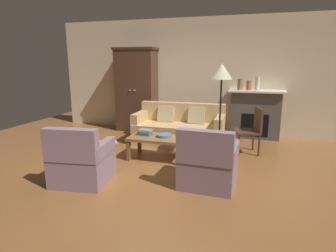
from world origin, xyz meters
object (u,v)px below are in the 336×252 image
Objects in this scene: fruit_bowl at (164,136)px; side_chair_wooden at (252,128)px; coffee_table at (160,140)px; mantel_vase_cream at (257,84)px; mantel_vase_terracotta at (249,85)px; couch at (179,129)px; mantel_vase_bronze at (240,84)px; floor_lamp at (222,77)px; dog at (103,146)px; armoire at (137,90)px; armchair_near_left at (81,162)px; armchair_near_right at (208,165)px; fireplace at (255,114)px; book_stack at (145,132)px.

fruit_bowl is 1.73m from side_chair_wooden.
fruit_bowl is at bearing 16.55° from coffee_table.
mantel_vase_cream reaches higher than coffee_table.
couch is at bearing -146.08° from mantel_vase_terracotta.
floor_lamp reaches higher than mantel_vase_bronze.
mantel_vase_terracotta is (1.47, 2.05, 0.87)m from coffee_table.
mantel_vase_cream is 0.54× the size of dog.
mantel_vase_bronze is at bearing 58.22° from coffee_table.
armoire is 1.91× the size of coffee_table.
couch is at bearing -141.86° from mantel_vase_bronze.
side_chair_wooden is (2.90, -1.13, -0.54)m from armoire.
mantel_vase_terracotta is at bearing 56.48° from armchair_near_left.
fruit_bowl is at bearing -89.57° from couch.
mantel_vase_bronze is (1.19, 2.02, 0.80)m from fruit_bowl.
side_chair_wooden reaches higher than armchair_near_right.
couch is 1.09m from fruit_bowl.
side_chair_wooden reaches higher than dog.
floor_lamp is (-0.59, -1.95, 0.93)m from fireplace.
floor_lamp reaches higher than mantel_vase_terracotta.
floor_lamp is at bearing -45.42° from couch.
mantel_vase_cream is (1.57, 2.02, 0.83)m from fruit_bowl.
mantel_vase_terracotta reaches higher than fireplace.
dog is at bearing -126.30° from couch.
floor_lamp is 2.44m from dog.
dog is at bearing 164.67° from armchair_near_right.
armoire reaches higher than book_stack.
fireplace is 4.50× the size of fruit_bowl.
armoire is 3.69× the size of dog.
side_chair_wooden is (2.36, 2.18, 0.20)m from armchair_near_left.
mantel_vase_cream reaches higher than dog.
side_chair_wooden reaches higher than couch.
mantel_vase_terracotta is 0.72× the size of mantel_vase_cream.
mantel_vase_bronze reaches higher than fireplace.
mantel_vase_terracotta is 1.40m from side_chair_wooden.
couch is 6.23× the size of mantel_vase_cream.
couch is 2.07m from mantel_vase_cream.
fruit_bowl is at bearing -3.51° from book_stack.
armoire is at bearing 99.19° from armchair_near_left.
side_chair_wooden is at bearing 23.09° from book_stack.
floor_lamp is (-0.41, -1.94, 0.27)m from mantel_vase_terracotta.
armoire is 3.77m from armchair_near_right.
armchair_near_left is (-0.85, -1.35, -0.13)m from fruit_bowl.
mantel_vase_cream is (1.95, 2.00, 0.80)m from book_stack.
armoire is 3.44m from armchair_near_left.
book_stack is at bearing -134.26° from mantel_vase_cream.
fireplace is at bearing 78.19° from armchair_near_right.
mantel_vase_terracotta is at bearing 180.00° from mantel_vase_cream.
armchair_near_left is 1.85m from armchair_near_right.
armoire is 6.78× the size of mantel_vase_cream.
coffee_table is at bearing 139.43° from armchair_near_right.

